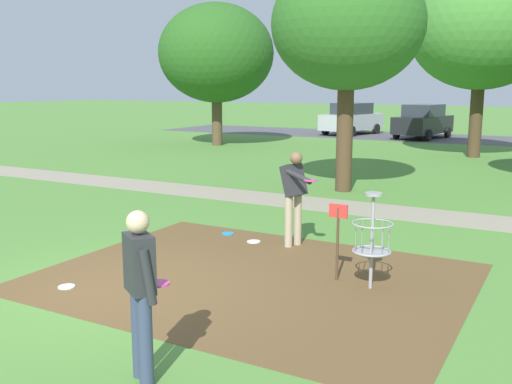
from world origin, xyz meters
TOP-DOWN VIEW (x-y plane):
  - ground_plane at (0.00, 0.00)m, footprint 160.00×160.00m
  - dirt_tee_pad at (1.55, 1.56)m, footprint 6.18×4.84m
  - disc_golf_basket at (3.19, 1.97)m, footprint 0.98×0.58m
  - player_foreground_watching at (1.34, 3.44)m, footprint 0.93×0.82m
  - player_throwing at (2.14, -1.66)m, footprint 0.48×0.45m
  - frisbee_near_basket at (0.59, 3.30)m, footprint 0.25×0.25m
  - frisbee_by_tee at (-0.57, -0.12)m, footprint 0.24×0.24m
  - frisbee_far_left at (-0.13, 3.58)m, footprint 0.24×0.24m
  - tree_near_left at (-9.57, 17.83)m, footprint 5.43×5.43m
  - tree_mid_left at (2.05, 18.83)m, footprint 5.59×5.59m
  - tree_mid_right at (0.16, 9.11)m, footprint 4.01×4.01m
  - parking_lot_strip at (0.00, 26.95)m, footprint 36.00×6.00m
  - parked_car_leftmost at (-6.03, 26.89)m, footprint 2.75×4.51m
  - parked_car_center_left at (-1.75, 26.31)m, footprint 2.51×4.45m
  - gravel_path at (0.00, 7.12)m, footprint 40.00×1.55m

SIDE VIEW (x-z plane):
  - ground_plane at x=0.00m, z-range 0.00..0.00m
  - gravel_path at x=0.00m, z-range 0.00..0.00m
  - parking_lot_strip at x=0.00m, z-range 0.00..0.01m
  - dirt_tee_pad at x=1.55m, z-range 0.00..0.01m
  - frisbee_near_basket at x=0.59m, z-range 0.00..0.02m
  - frisbee_by_tee at x=-0.57m, z-range 0.00..0.02m
  - frisbee_far_left at x=-0.13m, z-range 0.00..0.02m
  - disc_golf_basket at x=3.19m, z-range 0.06..1.45m
  - parked_car_leftmost at x=-6.03m, z-range 0.00..1.84m
  - parked_car_center_left at x=-1.75m, z-range 0.00..1.84m
  - player_throwing at x=2.14m, z-range 0.11..1.82m
  - player_foreground_watching at x=1.34m, z-range 0.13..1.84m
  - tree_near_left at x=-9.57m, z-range 1.01..7.66m
  - tree_mid_right at x=0.16m, z-range 1.33..7.45m
  - tree_mid_left at x=2.05m, z-range 1.32..8.74m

